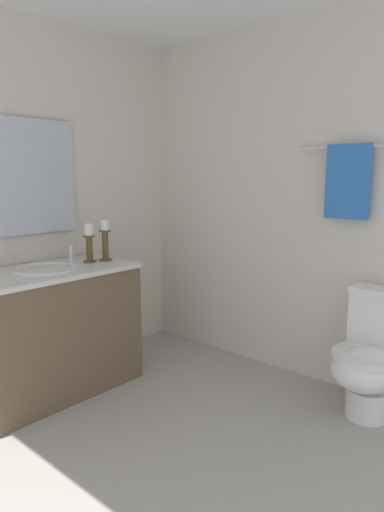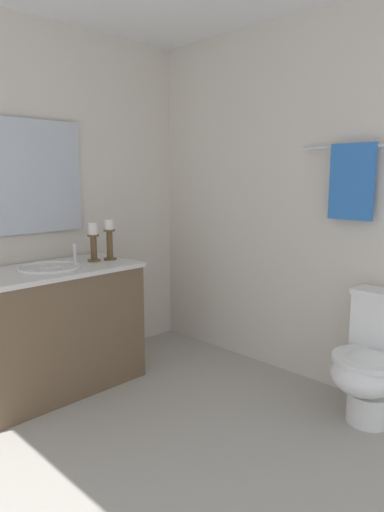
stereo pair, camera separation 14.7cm
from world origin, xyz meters
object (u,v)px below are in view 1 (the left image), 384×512
at_px(vanity_cabinet, 49,331).
at_px(candle_holder_short, 89,242).
at_px(sink_basin, 46,275).
at_px(towel_bar, 351,147).
at_px(mirror, 18,177).
at_px(toilet, 371,358).
at_px(towel_near_vanity, 348,182).
at_px(candle_holder_tall, 105,239).

xyz_separation_m(vanity_cabinet, candle_holder_short, (-0.00, 0.34, 0.55)).
height_order(sink_basin, towel_bar, towel_bar).
distance_m(mirror, toilet, 2.47).
bearing_deg(mirror, toilet, 28.59).
height_order(sink_basin, candle_holder_short, candle_holder_short).
distance_m(sink_basin, candle_holder_short, 0.38).
xyz_separation_m(vanity_cabinet, towel_near_vanity, (1.40, 1.28, 0.96)).
xyz_separation_m(sink_basin, candle_holder_short, (-0.00, 0.34, 0.18)).
relative_size(toilet, towel_near_vanity, 1.63).
relative_size(mirror, toilet, 1.12).
bearing_deg(towel_bar, mirror, -142.40).
height_order(candle_holder_short, toilet, candle_holder_short).
xyz_separation_m(sink_basin, toilet, (1.69, 1.07, -0.42)).
bearing_deg(sink_basin, candle_holder_tall, 86.59).
bearing_deg(towel_bar, candle_holder_tall, -148.52).
distance_m(candle_holder_short, towel_near_vanity, 1.74).
relative_size(vanity_cabinet, towel_near_vanity, 2.48).
height_order(mirror, candle_holder_short, mirror).
relative_size(towel_bar, towel_near_vanity, 1.53).
height_order(sink_basin, mirror, mirror).
relative_size(vanity_cabinet, towel_bar, 1.62).
xyz_separation_m(vanity_cabinet, towel_bar, (1.40, 1.29, 1.17)).
bearing_deg(sink_basin, towel_near_vanity, 42.31).
distance_m(toilet, towel_bar, 1.27).
height_order(sink_basin, candle_holder_tall, candle_holder_tall).
bearing_deg(towel_near_vanity, toilet, -35.47).
xyz_separation_m(vanity_cabinet, toilet, (1.69, 1.07, -0.05)).
height_order(candle_holder_short, towel_bar, towel_bar).
bearing_deg(toilet, mirror, -151.41).
height_order(sink_basin, towel_near_vanity, towel_near_vanity).
bearing_deg(toilet, towel_bar, 142.21).
bearing_deg(candle_holder_tall, towel_bar, 31.48).
height_order(sink_basin, toilet, sink_basin).
relative_size(sink_basin, candle_holder_tall, 1.40).
distance_m(candle_holder_tall, toilet, 1.87).
relative_size(candle_holder_tall, toilet, 0.38).
bearing_deg(candle_holder_short, vanity_cabinet, -89.65).
bearing_deg(toilet, candle_holder_short, -156.55).
bearing_deg(towel_near_vanity, sink_basin, -137.69).
bearing_deg(sink_basin, toilet, 32.41).
distance_m(toilet, towel_near_vanity, 1.07).
relative_size(vanity_cabinet, candle_holder_tall, 4.00).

